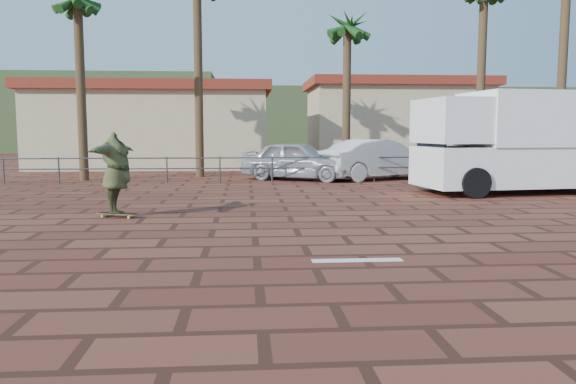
{
  "coord_description": "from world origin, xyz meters",
  "views": [
    {
      "loc": [
        -0.98,
        -9.54,
        1.98
      ],
      "look_at": [
        -0.18,
        1.23,
        0.8
      ],
      "focal_mm": 35.0,
      "sensor_mm": 36.0,
      "label": 1
    }
  ],
  "objects_px": {
    "longboard": "(118,214)",
    "car_silver": "(299,160)",
    "skateboarder": "(116,173)",
    "car_white": "(378,159)",
    "campervan": "(517,140)"
  },
  "relations": [
    {
      "from": "longboard",
      "to": "car_silver",
      "type": "bearing_deg",
      "value": 82.07
    },
    {
      "from": "skateboarder",
      "to": "car_silver",
      "type": "xyz_separation_m",
      "value": [
        5.06,
        9.55,
        -0.24
      ]
    },
    {
      "from": "longboard",
      "to": "car_silver",
      "type": "height_order",
      "value": "car_silver"
    },
    {
      "from": "car_white",
      "to": "car_silver",
      "type": "bearing_deg",
      "value": 67.04
    },
    {
      "from": "longboard",
      "to": "campervan",
      "type": "xyz_separation_m",
      "value": [
        11.61,
        4.41,
        1.6
      ]
    },
    {
      "from": "car_silver",
      "to": "car_white",
      "type": "distance_m",
      "value": 3.27
    },
    {
      "from": "longboard",
      "to": "skateboarder",
      "type": "distance_m",
      "value": 0.95
    },
    {
      "from": "longboard",
      "to": "car_white",
      "type": "relative_size",
      "value": 0.2
    },
    {
      "from": "longboard",
      "to": "skateboarder",
      "type": "bearing_deg",
      "value": -160.0
    },
    {
      "from": "campervan",
      "to": "car_white",
      "type": "height_order",
      "value": "campervan"
    },
    {
      "from": "longboard",
      "to": "campervan",
      "type": "relative_size",
      "value": 0.16
    },
    {
      "from": "car_white",
      "to": "skateboarder",
      "type": "bearing_deg",
      "value": 115.94
    },
    {
      "from": "car_white",
      "to": "campervan",
      "type": "bearing_deg",
      "value": -170.42
    },
    {
      "from": "longboard",
      "to": "car_silver",
      "type": "relative_size",
      "value": 0.22
    },
    {
      "from": "longboard",
      "to": "campervan",
      "type": "distance_m",
      "value": 12.52
    }
  ]
}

